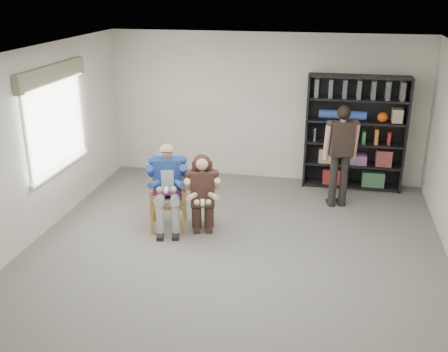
% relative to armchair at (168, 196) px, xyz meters
% --- Properties ---
extents(room_shell, '(6.00, 7.00, 2.80)m').
position_rel_armchair_xyz_m(room_shell, '(1.15, -0.91, 0.87)').
color(room_shell, beige).
rests_on(room_shell, ground).
extents(floor, '(6.00, 7.00, 0.01)m').
position_rel_armchair_xyz_m(floor, '(1.15, -0.91, -0.53)').
color(floor, '#65635E').
rests_on(floor, ground).
extents(window_left, '(0.16, 2.00, 1.75)m').
position_rel_armchair_xyz_m(window_left, '(-1.80, 0.09, 1.10)').
color(window_left, silver).
rests_on(window_left, room_shell).
extents(armchair, '(0.74, 0.72, 1.06)m').
position_rel_armchair_xyz_m(armchair, '(0.00, 0.00, 0.00)').
color(armchair, '#A77934').
rests_on(armchair, floor).
extents(seated_man, '(0.77, 0.94, 1.37)m').
position_rel_armchair_xyz_m(seated_man, '(0.00, 0.00, 0.16)').
color(seated_man, navy).
rests_on(seated_man, floor).
extents(kneeling_woman, '(0.72, 0.95, 1.26)m').
position_rel_armchair_xyz_m(kneeling_woman, '(0.58, -0.12, 0.10)').
color(kneeling_woman, '#33211A').
rests_on(kneeling_woman, floor).
extents(bookshelf, '(1.80, 0.38, 2.10)m').
position_rel_armchair_xyz_m(bookshelf, '(2.85, 2.37, 0.52)').
color(bookshelf, black).
rests_on(bookshelf, floor).
extents(standing_man, '(0.61, 0.45, 1.76)m').
position_rel_armchair_xyz_m(standing_man, '(2.59, 1.39, 0.35)').
color(standing_man, black).
rests_on(standing_man, floor).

